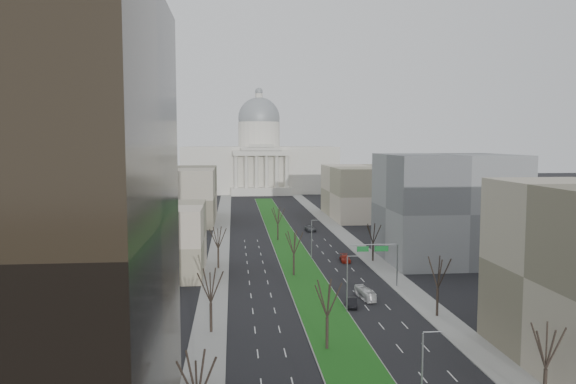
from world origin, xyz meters
TOP-DOWN VIEW (x-y plane):
  - ground at (0.00, 120.00)m, footprint 600.00×600.00m
  - median at (0.00, 118.99)m, footprint 8.00×222.03m
  - sidewalk_left at (-17.50, 95.00)m, footprint 5.00×330.00m
  - sidewalk_right at (17.50, 95.00)m, footprint 5.00×330.00m
  - capitol at (0.00, 269.59)m, footprint 80.00×46.00m
  - building_beige_left at (-33.00, 85.00)m, footprint 26.00×22.00m
  - building_grey_right at (34.00, 92.00)m, footprint 28.00×26.00m
  - building_far_left at (-35.00, 160.00)m, footprint 30.00×40.00m
  - building_far_right at (35.00, 165.00)m, footprint 30.00×40.00m
  - tree_left_near at (-17.20, 18.00)m, footprint 5.10×5.10m
  - tree_left_mid at (-17.20, 48.00)m, footprint 5.40×5.40m
  - tree_left_far at (-17.20, 88.00)m, footprint 5.28×5.28m
  - tree_right_near at (17.20, 22.00)m, footprint 5.16×5.16m
  - tree_right_mid at (17.20, 52.00)m, footprint 5.52×5.52m
  - tree_right_far at (17.20, 92.00)m, footprint 5.04×5.04m
  - tree_median_a at (-2.00, 40.00)m, footprint 5.40×5.40m
  - tree_median_b at (-2.00, 80.00)m, footprint 5.40×5.40m
  - tree_median_c at (-2.00, 120.00)m, footprint 5.40×5.40m
  - streetlamp_median_a at (3.76, 20.00)m, footprint 1.90×0.20m
  - streetlamp_median_b at (3.76, 55.00)m, footprint 1.90×0.20m
  - streetlamp_median_c at (3.76, 95.00)m, footprint 1.90×0.20m
  - mast_arm_signs at (13.49, 70.03)m, footprint 9.12×0.24m
  - car_grey_near at (8.96, 64.07)m, footprint 2.36×4.47m
  - car_black at (5.22, 58.27)m, footprint 2.19×4.57m
  - car_red at (10.92, 92.24)m, footprint 2.36×5.22m
  - car_grey_far at (9.01, 135.33)m, footprint 3.05×5.87m
  - box_van at (8.42, 62.59)m, footprint 2.38×6.93m

SIDE VIEW (x-z plane):
  - ground at x=0.00m, z-range 0.00..0.00m
  - sidewalk_left at x=-17.50m, z-range 0.00..0.15m
  - sidewalk_right at x=17.50m, z-range 0.00..0.15m
  - median at x=0.00m, z-range 0.00..0.20m
  - car_black at x=5.22m, z-range 0.00..1.44m
  - car_grey_near at x=8.96m, z-range 0.00..1.45m
  - car_red at x=10.92m, z-range 0.00..1.48m
  - car_grey_far at x=9.01m, z-range 0.00..1.58m
  - box_van at x=8.42m, z-range 0.00..1.89m
  - streetlamp_median_a at x=3.76m, z-range 0.23..9.39m
  - streetlamp_median_b at x=3.76m, z-range 0.23..9.39m
  - streetlamp_median_c at x=3.76m, z-range 0.23..9.39m
  - mast_arm_signs at x=13.49m, z-range 2.06..10.15m
  - tree_right_far at x=17.20m, z-range 1.99..11.07m
  - tree_left_near at x=-17.20m, z-range 2.02..11.20m
  - tree_right_near at x=17.20m, z-range 2.04..11.33m
  - tree_left_far at x=-17.20m, z-range 2.09..11.59m
  - tree_left_mid at x=-17.20m, z-range 2.14..11.86m
  - tree_median_a at x=-2.00m, z-range 2.14..11.86m
  - tree_median_b at x=-2.00m, z-range 2.14..11.86m
  - tree_median_c at x=-2.00m, z-range 2.14..11.86m
  - building_beige_left at x=-33.00m, z-range 0.00..14.00m
  - tree_right_mid at x=17.20m, z-range 2.19..12.12m
  - building_far_left at x=-35.00m, z-range 0.00..18.00m
  - building_far_right at x=35.00m, z-range 0.00..18.00m
  - building_grey_right at x=34.00m, z-range 0.00..24.00m
  - capitol at x=0.00m, z-range -11.19..43.81m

